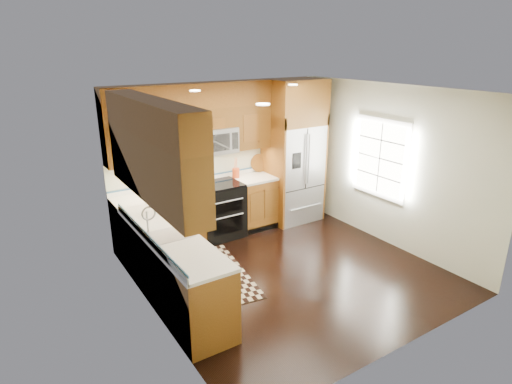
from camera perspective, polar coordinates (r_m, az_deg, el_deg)
ground at (r=6.40m, az=4.36°, el=-10.55°), size 4.00×4.00×0.00m
wall_back at (r=7.49m, az=-4.62°, el=4.64°), size 4.00×0.02×2.60m
wall_left at (r=4.99m, az=-13.99°, el=-3.39°), size 0.02×4.00×2.60m
wall_right at (r=7.22m, az=17.46°, el=3.25°), size 0.02×4.00×2.60m
window at (r=7.30m, az=16.23°, el=4.36°), size 0.04×1.10×1.30m
base_cabinets at (r=6.34m, az=-9.52°, el=-6.49°), size 2.85×3.00×0.90m
countertop at (r=6.31m, az=-8.99°, el=-1.96°), size 2.86×3.01×0.04m
upper_cabinets at (r=6.05m, az=-10.35°, el=7.96°), size 2.85×3.00×1.15m
range at (r=7.36m, az=-4.93°, el=-2.45°), size 0.76×0.67×0.95m
microwave at (r=7.13m, az=-5.70°, el=6.82°), size 0.76×0.40×0.42m
refrigerator at (r=7.88m, az=5.07°, el=5.36°), size 0.98×0.75×2.60m
sink_faucet at (r=5.38m, az=-11.88°, el=-5.08°), size 0.54×0.44×0.37m
rug at (r=6.31m, az=-6.18°, el=-11.02°), size 1.27×1.84×0.01m
knife_block at (r=7.06m, az=-11.25°, el=1.22°), size 0.09×0.12×0.25m
utensil_crock at (r=7.51m, az=-2.70°, el=2.84°), size 0.15×0.15×0.36m
cutting_board at (r=7.90m, az=0.45°, el=2.84°), size 0.40×0.40×0.02m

